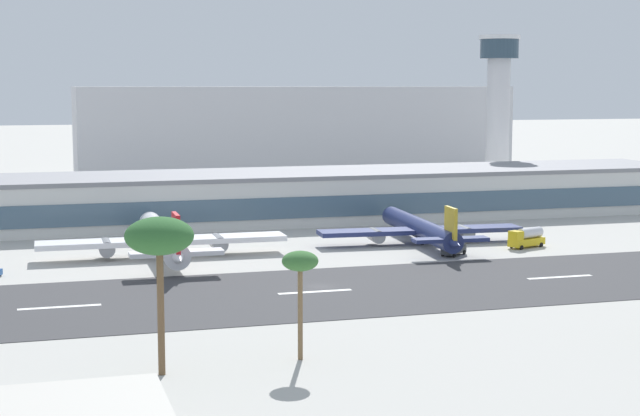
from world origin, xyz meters
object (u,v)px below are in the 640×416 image
(control_tower, at_px, (498,101))
(service_fuel_truck_2, at_px, (526,238))
(terminal_building, at_px, (256,197))
(distant_hotel_block, at_px, (296,134))
(airliner_gold_tail_gate_1, at_px, (422,230))
(service_box_truck_1, at_px, (454,246))
(airliner_red_tail_gate_0, at_px, (164,240))
(palm_tree_1, at_px, (159,239))
(palm_tree_0, at_px, (300,265))

(control_tower, relative_size, service_fuel_truck_2, 5.31)
(terminal_building, xyz_separation_m, distant_hotel_block, (36.47, 98.87, 10.13))
(terminal_building, distance_m, airliner_gold_tail_gate_1, 50.74)
(airliner_gold_tail_gate_1, distance_m, service_box_truck_1, 14.10)
(airliner_red_tail_gate_0, xyz_separation_m, airliner_gold_tail_gate_1, (52.95, 1.06, -0.34))
(terminal_building, height_order, palm_tree_1, palm_tree_1)
(distant_hotel_block, xyz_separation_m, palm_tree_0, (-58.20, -219.56, -4.63))
(service_fuel_truck_2, bearing_deg, distant_hotel_block, -108.64)
(control_tower, height_order, palm_tree_0, control_tower)
(control_tower, height_order, service_fuel_truck_2, control_tower)
(distant_hotel_block, relative_size, palm_tree_0, 11.26)
(control_tower, height_order, service_box_truck_1, control_tower)
(service_box_truck_1, bearing_deg, terminal_building, 76.20)
(control_tower, height_order, distant_hotel_block, control_tower)
(control_tower, xyz_separation_m, service_box_truck_1, (-56.54, -96.27, -25.95))
(palm_tree_0, bearing_deg, palm_tree_1, -174.37)
(terminal_building, height_order, distant_hotel_block, distant_hotel_block)
(distant_hotel_block, bearing_deg, service_fuel_truck_2, -87.27)
(distant_hotel_block, relative_size, service_box_truck_1, 23.75)
(service_box_truck_1, bearing_deg, distant_hotel_block, 48.34)
(airliner_red_tail_gate_0, bearing_deg, service_fuel_truck_2, -95.81)
(palm_tree_1, bearing_deg, airliner_gold_tail_gate_1, 51.00)
(terminal_building, bearing_deg, airliner_red_tail_gate_0, -121.79)
(distant_hotel_block, distance_m, airliner_gold_tail_gate_1, 143.99)
(terminal_building, distance_m, service_box_truck_1, 63.71)
(airliner_red_tail_gate_0, height_order, service_box_truck_1, airliner_red_tail_gate_0)
(service_fuel_truck_2, bearing_deg, control_tower, -134.21)
(airliner_gold_tail_gate_1, bearing_deg, palm_tree_0, 152.50)
(terminal_building, distance_m, airliner_red_tail_gate_0, 53.16)
(palm_tree_0, xyz_separation_m, palm_tree_1, (-16.66, -1.64, 4.16))
(terminal_building, xyz_separation_m, palm_tree_1, (-38.39, -122.33, 9.66))
(palm_tree_0, bearing_deg, airliner_red_tail_gate_0, 94.73)
(airliner_gold_tail_gate_1, distance_m, palm_tree_1, 101.46)
(control_tower, bearing_deg, palm_tree_1, -126.96)
(service_fuel_truck_2, bearing_deg, airliner_gold_tail_gate_1, -48.14)
(terminal_building, relative_size, palm_tree_1, 12.22)
(airliner_gold_tail_gate_1, xyz_separation_m, palm_tree_0, (-46.70, -76.61, 8.30))
(airliner_red_tail_gate_0, bearing_deg, airliner_gold_tail_gate_1, -87.98)
(palm_tree_0, bearing_deg, service_box_truck_1, 52.78)
(airliner_gold_tail_gate_1, relative_size, palm_tree_1, 2.60)
(terminal_building, height_order, service_fuel_truck_2, terminal_building)
(airliner_gold_tail_gate_1, bearing_deg, control_tower, -31.05)
(palm_tree_0, relative_size, palm_tree_1, 0.73)
(terminal_building, distance_m, distant_hotel_block, 105.87)
(control_tower, height_order, airliner_red_tail_gate_0, control_tower)
(terminal_building, height_order, control_tower, control_tower)
(distant_hotel_block, bearing_deg, palm_tree_0, -104.85)
(airliner_gold_tail_gate_1, xyz_separation_m, service_box_truck_1, (0.86, -14.01, -1.32))
(airliner_gold_tail_gate_1, relative_size, service_box_truck_1, 7.52)
(control_tower, bearing_deg, palm_tree_0, -123.23)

